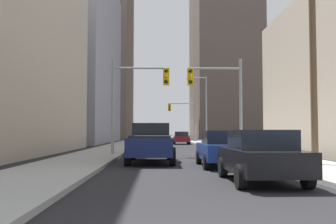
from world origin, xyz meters
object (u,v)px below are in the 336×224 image
object	(u,v)px
pickup_truck_navy	(151,143)
traffic_signal_far_right	(183,113)
traffic_signal_near_right	(218,90)
sedan_blue	(223,148)
sedan_black	(260,156)
sedan_silver	(150,143)
traffic_signal_near_left	(137,90)
sedan_maroon	(181,138)

from	to	relation	value
pickup_truck_navy	traffic_signal_far_right	bearing A→B (deg)	83.50
traffic_signal_near_right	sedan_blue	bearing A→B (deg)	-97.50
sedan_black	sedan_blue	distance (m)	5.10
sedan_black	traffic_signal_near_right	distance (m)	12.85
sedan_silver	traffic_signal_near_left	xyz separation A→B (m)	(-0.75, -1.57, 3.26)
pickup_truck_navy	sedan_black	world-z (taller)	pickup_truck_navy
sedan_blue	traffic_signal_near_right	distance (m)	8.06
traffic_signal_near_right	sedan_black	bearing A→B (deg)	-93.38
sedan_maroon	sedan_black	bearing A→B (deg)	-89.81
traffic_signal_far_right	sedan_blue	bearing A→B (deg)	-91.25
sedan_black	sedan_maroon	world-z (taller)	same
traffic_signal_near_left	traffic_signal_near_right	xyz separation A→B (m)	(4.94, -0.00, -0.01)
pickup_truck_navy	traffic_signal_near_right	size ratio (longest dim) A/B	0.90
sedan_black	sedan_blue	xyz separation A→B (m)	(-0.23, 5.09, 0.00)
traffic_signal_near_left	traffic_signal_near_right	distance (m)	4.94
sedan_silver	traffic_signal_near_right	bearing A→B (deg)	-20.54
sedan_black	traffic_signal_far_right	world-z (taller)	traffic_signal_far_right
sedan_black	sedan_silver	world-z (taller)	same
sedan_silver	traffic_signal_far_right	bearing A→B (deg)	81.66
sedan_blue	sedan_maroon	bearing A→B (deg)	89.78
sedan_blue	traffic_signal_far_right	distance (m)	36.48
pickup_truck_navy	sedan_blue	world-z (taller)	pickup_truck_navy
sedan_black	traffic_signal_far_right	xyz separation A→B (m)	(0.56, 41.42, 3.27)
pickup_truck_navy	traffic_signal_near_right	world-z (taller)	traffic_signal_near_right
pickup_truck_navy	sedan_maroon	world-z (taller)	pickup_truck_navy
traffic_signal_near_right	traffic_signal_far_right	size ratio (longest dim) A/B	1.00
sedan_silver	pickup_truck_navy	bearing A→B (deg)	-88.59
traffic_signal_near_right	traffic_signal_far_right	distance (m)	29.01
sedan_maroon	traffic_signal_near_right	size ratio (longest dim) A/B	0.70
pickup_truck_navy	traffic_signal_far_right	size ratio (longest dim) A/B	0.90
pickup_truck_navy	sedan_maroon	distance (m)	27.66
pickup_truck_navy	traffic_signal_near_right	distance (m)	7.06
traffic_signal_far_right	sedan_maroon	bearing A→B (deg)	-96.01
sedan_silver	traffic_signal_far_right	world-z (taller)	traffic_signal_far_right
sedan_black	traffic_signal_near_left	distance (m)	13.50
traffic_signal_near_left	traffic_signal_near_right	size ratio (longest dim) A/B	1.00
pickup_truck_navy	traffic_signal_near_left	size ratio (longest dim) A/B	0.90
sedan_blue	sedan_maroon	size ratio (longest dim) A/B	1.00
traffic_signal_far_right	sedan_black	bearing A→B (deg)	-90.78
pickup_truck_navy	sedan_black	bearing A→B (deg)	-66.29
sedan_black	sedan_maroon	distance (m)	34.99
pickup_truck_navy	sedan_black	xyz separation A→B (m)	(3.30, -7.51, -0.16)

